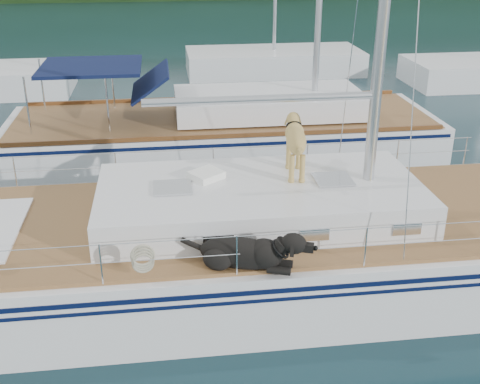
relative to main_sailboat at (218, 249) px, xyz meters
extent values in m
plane|color=black|center=(-0.10, 0.01, -0.68)|extent=(120.00, 120.00, 0.00)
cube|color=white|center=(-0.10, 0.01, -0.18)|extent=(12.00, 3.80, 1.40)
cube|color=#9A6D3D|center=(-0.10, 0.01, 0.55)|extent=(11.52, 3.50, 0.06)
cube|color=white|center=(0.70, 0.01, 0.86)|extent=(5.20, 2.50, 0.55)
cylinder|color=silver|center=(0.70, 0.01, 2.53)|extent=(3.60, 0.12, 0.12)
cylinder|color=silver|center=(-0.10, -1.74, 1.14)|extent=(10.56, 0.01, 0.01)
cylinder|color=silver|center=(-0.10, 1.75, 1.14)|extent=(10.56, 0.01, 0.01)
cube|color=#1C3BB1|center=(-0.05, 1.08, 0.60)|extent=(0.71, 0.66, 0.04)
cube|color=white|center=(-0.14, 0.34, 1.19)|extent=(0.65, 0.63, 0.13)
torus|color=#B8AF92|center=(-1.15, -1.73, 0.94)|extent=(0.43, 0.17, 0.42)
cube|color=white|center=(0.73, 6.14, -0.23)|extent=(11.00, 3.50, 1.30)
cube|color=#9A6D3D|center=(0.73, 6.14, 0.42)|extent=(10.56, 3.29, 0.06)
cube|color=white|center=(1.93, 6.14, 0.77)|extent=(4.80, 2.30, 0.55)
cube|color=#0E183C|center=(-2.47, 6.14, 1.82)|extent=(2.40, 2.30, 0.08)
cube|color=white|center=(3.90, 16.01, -0.28)|extent=(7.20, 3.00, 1.10)
camera|label=1|loc=(-0.78, -8.76, 4.90)|focal=45.00mm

